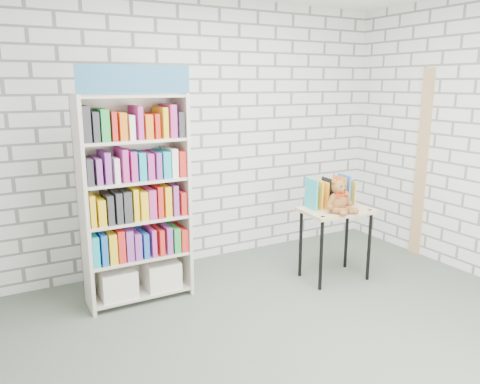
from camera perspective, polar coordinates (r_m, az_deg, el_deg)
ground at (r=3.84m, az=8.71°, el=-17.35°), size 4.50×4.50×0.00m
room_shell at (r=3.32m, az=9.79°, el=10.31°), size 4.52×4.02×2.81m
bookshelf at (r=4.22m, az=-12.67°, el=-0.75°), size 0.93×0.36×2.08m
display_table at (r=4.74m, az=11.60°, el=-3.22°), size 0.71×0.52×0.73m
table_books at (r=4.76m, az=10.96°, el=-0.09°), size 0.49×0.24×0.28m
teddy_bear at (r=4.57m, az=12.02°, el=-0.82°), size 0.30×0.28×0.33m
door_trim at (r=5.63m, az=21.26°, el=3.18°), size 0.05×0.12×2.10m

